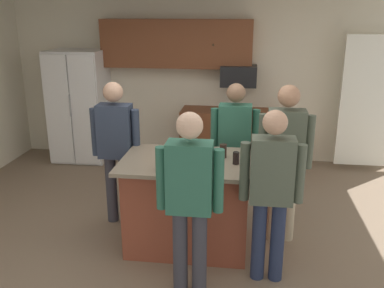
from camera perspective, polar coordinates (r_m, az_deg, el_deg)
The scene contains 18 objects.
floor at distance 4.91m, azimuth -2.30°, elevation -12.23°, with size 7.04×7.04×0.00m, color #7F6B56.
back_wall at distance 7.12m, azimuth 1.43°, elevation 8.42°, with size 6.40×0.10×2.60m, color beige.
french_door_window_panel at distance 6.97m, azimuth 22.89°, elevation 5.17°, with size 0.90×0.06×2.00m, color white.
cabinet_run_upper at distance 6.90m, azimuth -2.10°, elevation 13.35°, with size 2.40×0.38×0.75m.
cabinet_run_lower at distance 6.96m, azimuth 6.01°, elevation 0.93°, with size 1.80×0.63×0.90m.
refrigerator at distance 7.28m, azimuth -14.86°, elevation 4.95°, with size 0.88×0.76×1.83m.
microwave_over_range at distance 6.76m, azimuth 6.29°, elevation 9.12°, with size 0.56×0.40×0.32m, color black.
kitchen_island at distance 4.53m, azimuth -0.50°, elevation -7.89°, with size 1.38×0.95×0.97m.
person_host_foreground at distance 3.85m, azimuth 10.61°, elevation -5.64°, with size 0.57×0.22×1.64m.
person_guest_right at distance 5.02m, azimuth 5.74°, elevation 0.22°, with size 0.57×0.22×1.65m.
person_elder_center at distance 4.55m, azimuth 12.39°, elevation -1.26°, with size 0.57×0.23×1.73m.
person_guest_by_door at distance 3.57m, azimuth -0.31°, elevation -6.79°, with size 0.57×0.22×1.67m.
person_guest_left at distance 4.92m, azimuth -10.20°, elevation 0.00°, with size 0.57×0.22×1.69m.
glass_short_whisky at distance 4.25m, azimuth -3.16°, elevation -1.63°, with size 0.06×0.06×0.14m.
glass_stout_tall at distance 4.07m, azimuth -4.47°, elevation -2.45°, with size 0.06×0.06×0.15m.
tumbler_amber at distance 4.43m, azimuth -0.47°, elevation -0.68°, with size 0.07×0.07×0.15m.
glass_dark_ale at distance 4.40m, azimuth 4.20°, elevation -0.93°, with size 0.07×0.07×0.14m.
glass_pilsner at distance 4.23m, azimuth 5.95°, elevation -1.90°, with size 0.07×0.07×0.12m.
Camera 1 is at (0.75, -4.19, 2.45)m, focal length 39.64 mm.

